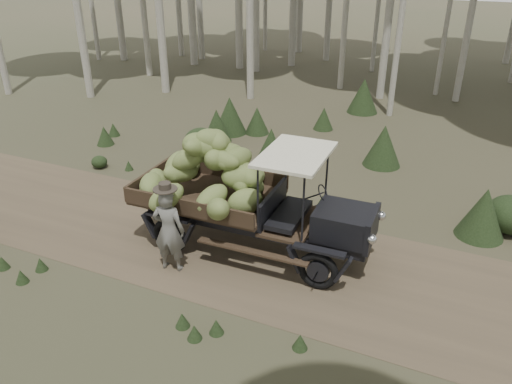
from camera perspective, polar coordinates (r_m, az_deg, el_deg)
ground at (r=11.24m, az=-1.25°, el=-6.87°), size 120.00×120.00×0.00m
dirt_track at (r=11.24m, az=-1.25°, el=-6.85°), size 70.00×4.00×0.01m
banana_truck at (r=10.80m, az=-3.14°, el=1.19°), size 5.57×2.84×2.79m
farmer at (r=10.37m, az=-9.94°, el=-4.26°), size 0.74×0.58×2.01m
undergrowth at (r=11.78m, az=-8.87°, el=-2.42°), size 21.61×23.25×1.38m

